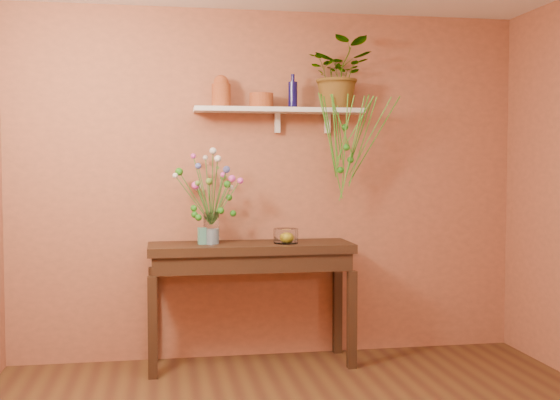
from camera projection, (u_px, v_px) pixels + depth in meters
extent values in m
cube|color=#B06344|center=(270.00, 184.00, 5.38)|extent=(4.00, 0.04, 2.70)
cube|color=#332012|center=(251.00, 248.00, 5.11)|extent=(1.51, 0.49, 0.06)
cube|color=#332012|center=(251.00, 261.00, 5.11)|extent=(1.45, 0.45, 0.13)
cube|color=#332012|center=(153.00, 327.00, 4.81)|extent=(0.06, 0.06, 0.72)
cube|color=#332012|center=(352.00, 320.00, 5.05)|extent=(0.06, 0.06, 0.72)
cube|color=#332012|center=(153.00, 314.00, 5.22)|extent=(0.06, 0.06, 0.72)
cube|color=#332012|center=(337.00, 308.00, 5.47)|extent=(0.06, 0.06, 0.72)
cube|color=white|center=(279.00, 110.00, 5.23)|extent=(1.30, 0.24, 0.04)
cube|color=white|center=(277.00, 123.00, 5.32)|extent=(0.04, 0.05, 0.15)
cube|color=white|center=(327.00, 124.00, 5.39)|extent=(0.04, 0.05, 0.15)
cylinder|color=#99472C|center=(221.00, 96.00, 5.14)|extent=(0.15, 0.15, 0.17)
sphere|color=#99472C|center=(221.00, 83.00, 5.13)|extent=(0.11, 0.11, 0.11)
cylinder|color=#99472C|center=(261.00, 101.00, 5.21)|extent=(0.23, 0.23, 0.11)
cylinder|color=#0F0B42|center=(293.00, 95.00, 5.23)|extent=(0.07, 0.07, 0.20)
cylinder|color=#0F0B42|center=(293.00, 78.00, 5.22)|extent=(0.03, 0.03, 0.06)
imported|color=#257818|center=(339.00, 74.00, 5.30)|extent=(0.55, 0.50, 0.54)
cylinder|color=#257818|center=(330.00, 133.00, 5.19)|extent=(0.13, 0.12, 0.55)
cylinder|color=green|center=(345.00, 133.00, 5.14)|extent=(0.10, 0.16, 0.56)
cylinder|color=green|center=(354.00, 149.00, 5.21)|extent=(0.20, 0.12, 0.79)
cylinder|color=#257818|center=(329.00, 137.00, 5.11)|extent=(0.19, 0.26, 0.61)
cylinder|color=green|center=(355.00, 129.00, 5.16)|extent=(0.27, 0.12, 0.50)
cylinder|color=green|center=(335.00, 135.00, 5.10)|extent=(0.11, 0.23, 0.59)
cylinder|color=#257818|center=(359.00, 137.00, 5.18)|extent=(0.20, 0.08, 0.61)
cylinder|color=green|center=(370.00, 136.00, 5.22)|extent=(0.30, 0.12, 0.59)
cylinder|color=green|center=(353.00, 147.00, 5.16)|extent=(0.16, 0.13, 0.76)
cylinder|color=#257818|center=(337.00, 128.00, 5.19)|extent=(0.08, 0.04, 0.48)
cylinder|color=green|center=(335.00, 131.00, 5.14)|extent=(0.13, 0.26, 0.52)
cylinder|color=green|center=(342.00, 127.00, 5.13)|extent=(0.23, 0.17, 0.46)
cylinder|color=#257818|center=(374.00, 140.00, 5.22)|extent=(0.35, 0.21, 0.66)
cylinder|color=green|center=(363.00, 142.00, 5.22)|extent=(0.21, 0.06, 0.68)
cylinder|color=green|center=(340.00, 134.00, 5.22)|extent=(0.08, 0.05, 0.56)
cylinder|color=#257818|center=(356.00, 142.00, 5.15)|extent=(0.13, 0.26, 0.69)
cylinder|color=green|center=(331.00, 148.00, 5.08)|extent=(0.27, 0.30, 0.78)
cylinder|color=green|center=(345.00, 144.00, 5.13)|extent=(0.05, 0.32, 0.72)
sphere|color=#257818|center=(351.00, 160.00, 5.20)|extent=(0.05, 0.05, 0.05)
sphere|color=#257818|center=(345.00, 127.00, 5.14)|extent=(0.05, 0.05, 0.05)
sphere|color=#257818|center=(340.00, 170.00, 5.23)|extent=(0.05, 0.05, 0.05)
sphere|color=#257818|center=(346.00, 147.00, 5.13)|extent=(0.05, 0.05, 0.05)
cylinder|color=white|center=(211.00, 228.00, 5.06)|extent=(0.11, 0.11, 0.24)
cylinder|color=silver|center=(211.00, 236.00, 5.07)|extent=(0.11, 0.11, 0.11)
cylinder|color=#386B28|center=(212.00, 188.00, 4.99)|extent=(0.01, 0.13, 0.54)
sphere|color=silver|center=(213.00, 151.00, 4.91)|extent=(0.05, 0.05, 0.05)
cylinder|color=#386B28|center=(214.00, 192.00, 4.94)|extent=(0.04, 0.24, 0.49)
sphere|color=silver|center=(218.00, 159.00, 4.82)|extent=(0.05, 0.05, 0.05)
cylinder|color=#386B28|center=(219.00, 197.00, 4.99)|extent=(0.11, 0.14, 0.41)
sphere|color=#586BD4|center=(227.00, 169.00, 4.93)|extent=(0.05, 0.05, 0.05)
cylinder|color=#386B28|center=(222.00, 202.00, 5.01)|extent=(0.15, 0.12, 0.35)
sphere|color=#E544C3|center=(232.00, 179.00, 4.96)|extent=(0.05, 0.05, 0.05)
cylinder|color=#386B28|center=(226.00, 203.00, 5.02)|extent=(0.21, 0.12, 0.33)
sphere|color=#E544C3|center=(240.00, 181.00, 4.98)|extent=(0.05, 0.05, 0.05)
cylinder|color=#386B28|center=(219.00, 204.00, 5.07)|extent=(0.13, 0.02, 0.30)
sphere|color=#257818|center=(227.00, 184.00, 5.08)|extent=(0.06, 0.06, 0.06)
cylinder|color=#386B28|center=(221.00, 206.00, 5.10)|extent=(0.16, 0.08, 0.27)
sphere|color=silver|center=(231.00, 188.00, 5.14)|extent=(0.04, 0.04, 0.04)
cylinder|color=#386B28|center=(217.00, 199.00, 5.09)|extent=(0.10, 0.08, 0.37)
sphere|color=#E544C3|center=(223.00, 175.00, 5.13)|extent=(0.04, 0.04, 0.04)
cylinder|color=#386B28|center=(217.00, 200.00, 5.15)|extent=(0.11, 0.19, 0.35)
sphere|color=#577E28|center=(223.00, 177.00, 5.24)|extent=(0.05, 0.05, 0.05)
cylinder|color=#386B28|center=(214.00, 195.00, 5.19)|extent=(0.07, 0.28, 0.42)
sphere|color=#577E28|center=(217.00, 168.00, 5.32)|extent=(0.06, 0.06, 0.06)
cylinder|color=#386B28|center=(208.00, 191.00, 5.12)|extent=(0.04, 0.17, 0.50)
sphere|color=silver|center=(205.00, 158.00, 5.19)|extent=(0.04, 0.04, 0.04)
cylinder|color=#386B28|center=(204.00, 205.00, 5.13)|extent=(0.09, 0.19, 0.28)
sphere|color=silver|center=(197.00, 187.00, 5.21)|extent=(0.06, 0.06, 0.06)
cylinder|color=#386B28|center=(205.00, 195.00, 5.08)|extent=(0.10, 0.09, 0.43)
sphere|color=#586BD4|center=(198.00, 166.00, 5.10)|extent=(0.05, 0.05, 0.05)
cylinder|color=#386B28|center=(202.00, 190.00, 5.09)|extent=(0.13, 0.11, 0.51)
sphere|color=#E544C3|center=(193.00, 156.00, 5.12)|extent=(0.04, 0.04, 0.04)
cylinder|color=#386B28|center=(195.00, 198.00, 5.06)|extent=(0.24, 0.07, 0.40)
sphere|color=#E544C3|center=(179.00, 171.00, 5.06)|extent=(0.05, 0.05, 0.05)
cylinder|color=#386B28|center=(195.00, 198.00, 5.03)|extent=(0.24, 0.01, 0.39)
sphere|color=#257818|center=(179.00, 172.00, 5.00)|extent=(0.06, 0.06, 0.06)
cylinder|color=#386B28|center=(193.00, 200.00, 5.02)|extent=(0.27, 0.03, 0.37)
sphere|color=silver|center=(175.00, 176.00, 4.98)|extent=(0.04, 0.04, 0.04)
cylinder|color=#386B28|center=(204.00, 205.00, 5.00)|extent=(0.12, 0.10, 0.30)
sphere|color=#E544C3|center=(196.00, 185.00, 4.94)|extent=(0.06, 0.06, 0.06)
cylinder|color=#386B28|center=(205.00, 204.00, 4.96)|extent=(0.11, 0.18, 0.32)
sphere|color=#577E28|center=(197.00, 183.00, 4.86)|extent=(0.04, 0.04, 0.04)
cylinder|color=#386B28|center=(210.00, 203.00, 5.02)|extent=(0.03, 0.08, 0.32)
sphere|color=#577E28|center=(209.00, 181.00, 4.97)|extent=(0.05, 0.05, 0.05)
sphere|color=#257818|center=(229.00, 198.00, 5.13)|extent=(0.05, 0.05, 0.05)
sphere|color=#257818|center=(198.00, 218.00, 4.95)|extent=(0.05, 0.05, 0.05)
sphere|color=#257818|center=(221.00, 211.00, 4.97)|extent=(0.05, 0.05, 0.05)
sphere|color=#257818|center=(195.00, 215.00, 5.01)|extent=(0.05, 0.05, 0.05)
sphere|color=#257818|center=(233.00, 213.00, 5.12)|extent=(0.05, 0.05, 0.05)
sphere|color=#257818|center=(194.00, 208.00, 5.03)|extent=(0.05, 0.05, 0.05)
cylinder|color=white|center=(286.00, 236.00, 5.10)|extent=(0.18, 0.18, 0.11)
cylinder|color=white|center=(286.00, 242.00, 5.11)|extent=(0.18, 0.18, 0.01)
sphere|color=gold|center=(287.00, 237.00, 5.10)|extent=(0.08, 0.08, 0.08)
cube|color=teal|center=(203.00, 236.00, 5.04)|extent=(0.07, 0.06, 0.12)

